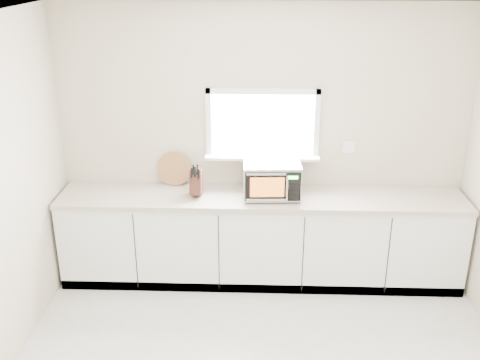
{
  "coord_description": "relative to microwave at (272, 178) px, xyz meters",
  "views": [
    {
      "loc": [
        -0.03,
        -3.28,
        3.08
      ],
      "look_at": [
        -0.2,
        1.55,
        1.13
      ],
      "focal_mm": 42.0,
      "sensor_mm": 36.0,
      "label": 1
    }
  ],
  "objects": [
    {
      "name": "coffee_grinder",
      "position": [
        0.17,
        0.12,
        -0.08
      ],
      "size": [
        0.14,
        0.14,
        0.21
      ],
      "rotation": [
        0.0,
        0.0,
        0.18
      ],
      "color": "#B0B2B7",
      "rests_on": "countertop"
    },
    {
      "name": "back_wall",
      "position": [
        -0.09,
        0.31,
        0.26
      ],
      "size": [
        4.0,
        0.17,
        2.7
      ],
      "color": "beige",
      "rests_on": "ground"
    },
    {
      "name": "knife_block",
      "position": [
        -0.72,
        -0.01,
        -0.04
      ],
      "size": [
        0.12,
        0.23,
        0.33
      ],
      "rotation": [
        0.0,
        0.0,
        -0.03
      ],
      "color": "#442418",
      "rests_on": "countertop"
    },
    {
      "name": "cabinets",
      "position": [
        -0.09,
        0.02,
        -0.66
      ],
      "size": [
        3.92,
        0.6,
        0.88
      ],
      "primitive_type": "cube",
      "color": "white",
      "rests_on": "ground"
    },
    {
      "name": "microwave",
      "position": [
        0.0,
        0.0,
        0.0
      ],
      "size": [
        0.55,
        0.45,
        0.34
      ],
      "rotation": [
        0.0,
        0.0,
        0.05
      ],
      "color": "black",
      "rests_on": "countertop"
    },
    {
      "name": "countertop",
      "position": [
        -0.09,
        0.01,
        -0.2
      ],
      "size": [
        3.92,
        0.64,
        0.04
      ],
      "primitive_type": "cube",
      "color": "#B5A495",
      "rests_on": "cabinets"
    },
    {
      "name": "cutting_board",
      "position": [
        -0.97,
        0.26,
        -0.01
      ],
      "size": [
        0.34,
        0.08,
        0.34
      ],
      "primitive_type": "cylinder",
      "rotation": [
        1.4,
        0.0,
        0.0
      ],
      "color": "#9D6A3C",
      "rests_on": "countertop"
    }
  ]
}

